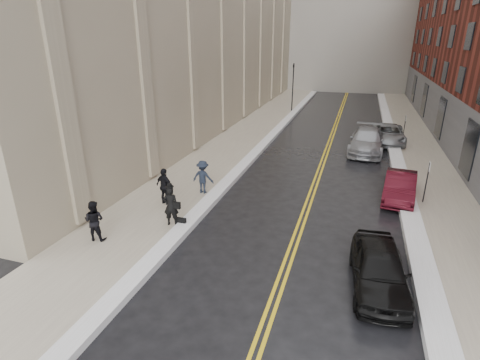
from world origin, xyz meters
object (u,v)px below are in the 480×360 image
Objects in this scene: pedestrian_b at (203,177)px; pedestrian_c at (165,186)px; car_silver_far at (388,134)px; pedestrian_main at (171,206)px; car_black at (379,268)px; car_maroon at (400,187)px; pedestrian_a at (94,221)px; car_silver_near at (367,141)px.

pedestrian_c is at bearing 58.28° from pedestrian_b.
pedestrian_main is at bearing -119.16° from car_silver_far.
car_silver_far is at bearing 81.85° from car_black.
car_maroon is at bearing 76.78° from car_black.
car_black reaches higher than car_maroon.
car_black is at bearing 174.02° from pedestrian_a.
car_silver_near is 16.67m from pedestrian_main.
car_maroon is at bearing -90.57° from car_silver_far.
pedestrian_a is at bearing 94.13° from pedestrian_c.
car_silver_near is 15.78m from pedestrian_c.
pedestrian_a reaches higher than car_silver_far.
car_black is 1.02× the size of car_maroon.
car_black is 8.04m from car_maroon.
car_silver_far is 16.95m from pedestrian_b.
car_silver_near is at bearing -131.88° from pedestrian_main.
car_silver_near is 3.14× the size of pedestrian_c.
car_black reaches higher than car_silver_far.
car_black is 10.70m from pedestrian_a.
car_silver_far is at bearing 65.23° from car_silver_near.
car_silver_near is 1.11× the size of car_silver_far.
car_black is 2.43× the size of pedestrian_b.
car_silver_near is at bearing 107.18° from car_maroon.
car_silver_far is at bearing -131.78° from pedestrian_main.
pedestrian_b reaches higher than car_silver_far.
car_black is 10.06m from pedestrian_b.
pedestrian_main is at bearing 143.26° from pedestrian_c.
pedestrian_b is at bearing -104.67° from pedestrian_c.
pedestrian_c reaches higher than car_silver_near.
pedestrian_c is at bearing -122.73° from car_silver_near.
pedestrian_c is (-1.20, -1.84, 0.03)m from pedestrian_b.
car_maroon is (1.21, 7.94, -0.04)m from car_black.
car_maroon is 2.38× the size of pedestrian_b.
pedestrian_main is 0.98× the size of pedestrian_c.
pedestrian_a is at bearing -121.75° from car_silver_far.
pedestrian_b is (-0.09, 3.71, -0.01)m from pedestrian_main.
pedestrian_b reaches higher than pedestrian_a.
pedestrian_main is (-8.39, 1.69, 0.31)m from car_black.
pedestrian_c is at bearing 155.24° from car_black.
car_maroon is at bearing -163.79° from pedestrian_b.
car_black is 8.57m from pedestrian_main.
car_silver_far is 3.06× the size of pedestrian_a.
car_silver_near is at bearing -118.69° from car_silver_far.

